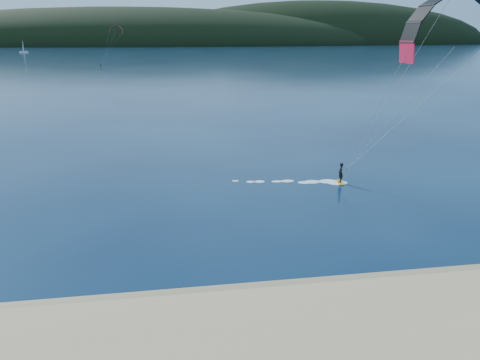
% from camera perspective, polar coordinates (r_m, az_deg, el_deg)
% --- Properties ---
extents(ground, '(1800.00, 1800.00, 0.00)m').
position_cam_1_polar(ground, '(21.76, -5.24, -21.43)').
color(ground, '#061532').
rests_on(ground, ground).
extents(wet_sand, '(220.00, 2.50, 0.10)m').
position_cam_1_polar(wet_sand, '(25.37, -5.93, -14.93)').
color(wet_sand, '#978458').
rests_on(wet_sand, ground).
extents(headland, '(1200.00, 310.00, 140.00)m').
position_cam_1_polar(headland, '(762.25, -9.03, 16.62)').
color(headland, black).
rests_on(headland, ground).
extents(kitesurfer_near, '(21.73, 8.64, 15.87)m').
position_cam_1_polar(kitesurfer_near, '(41.01, 25.05, 14.59)').
color(kitesurfer_near, gold).
rests_on(kitesurfer_near, ground).
extents(kitesurfer_far, '(11.92, 5.76, 17.40)m').
position_cam_1_polar(kitesurfer_far, '(213.63, -15.50, 17.59)').
color(kitesurfer_far, gold).
rests_on(kitesurfer_far, ground).
extents(sailboat, '(7.28, 4.61, 10.22)m').
position_cam_1_polar(sailboat, '(440.23, -25.78, 14.48)').
color(sailboat, white).
rests_on(sailboat, ground).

